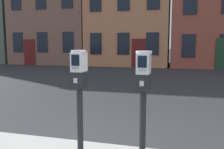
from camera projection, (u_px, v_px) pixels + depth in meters
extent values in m
cylinder|color=black|center=(80.00, 119.00, 3.53)|extent=(0.09, 0.09, 0.98)
cube|color=black|center=(79.00, 79.00, 3.45)|extent=(0.18, 0.25, 0.23)
cube|color=#A5A8AD|center=(75.00, 81.00, 3.34)|extent=(0.06, 0.01, 0.07)
cube|color=#B7BABF|center=(79.00, 62.00, 3.42)|extent=(0.18, 0.24, 0.28)
cube|color=black|center=(75.00, 60.00, 3.31)|extent=(0.12, 0.01, 0.16)
cylinder|color=blue|center=(73.00, 68.00, 3.33)|extent=(0.02, 0.01, 0.02)
cylinder|color=red|center=(75.00, 68.00, 3.32)|extent=(0.02, 0.01, 0.02)
cylinder|color=green|center=(78.00, 68.00, 3.31)|extent=(0.02, 0.01, 0.02)
cylinder|color=#B7BABF|center=(79.00, 51.00, 3.40)|extent=(0.23, 0.23, 0.03)
cylinder|color=black|center=(143.00, 125.00, 3.30)|extent=(0.09, 0.09, 0.98)
cube|color=black|center=(143.00, 82.00, 3.22)|extent=(0.18, 0.25, 0.23)
cube|color=#A5A8AD|center=(142.00, 84.00, 3.10)|extent=(0.06, 0.01, 0.07)
cube|color=#B7BABF|center=(144.00, 64.00, 3.19)|extent=(0.18, 0.24, 0.28)
cube|color=black|center=(142.00, 62.00, 3.08)|extent=(0.12, 0.01, 0.15)
cylinder|color=blue|center=(139.00, 70.00, 3.10)|extent=(0.02, 0.01, 0.02)
cylinder|color=red|center=(142.00, 70.00, 3.09)|extent=(0.02, 0.01, 0.02)
cylinder|color=green|center=(145.00, 70.00, 3.08)|extent=(0.02, 0.01, 0.02)
cylinder|color=#B7BABF|center=(144.00, 52.00, 3.17)|extent=(0.23, 0.23, 0.03)
cube|color=brown|center=(56.00, 6.00, 21.15)|extent=(6.74, 5.05, 10.14)
cube|color=black|center=(18.00, 42.00, 19.67)|extent=(0.90, 0.06, 1.60)
cube|color=black|center=(42.00, 42.00, 19.11)|extent=(0.90, 0.06, 1.60)
cube|color=black|center=(68.00, 42.00, 18.56)|extent=(0.90, 0.06, 1.60)
cube|color=black|center=(16.00, 0.00, 19.24)|extent=(0.90, 0.06, 1.60)
cube|color=#591414|center=(30.00, 52.00, 19.51)|extent=(1.00, 0.07, 2.10)
cube|color=black|center=(96.00, 44.00, 18.01)|extent=(0.90, 0.06, 1.60)
cube|color=black|center=(123.00, 44.00, 17.48)|extent=(0.90, 0.06, 1.60)
cube|color=black|center=(153.00, 44.00, 16.95)|extent=(0.90, 0.06, 1.60)
cube|color=black|center=(95.00, 1.00, 17.60)|extent=(0.90, 0.06, 1.60)
cube|color=#591414|center=(139.00, 53.00, 17.29)|extent=(1.00, 0.07, 2.10)
cube|color=black|center=(189.00, 46.00, 16.36)|extent=(0.90, 0.06, 1.59)
cube|color=black|center=(190.00, 2.00, 15.99)|extent=(0.90, 0.06, 1.59)
cube|color=#193823|center=(223.00, 54.00, 15.88)|extent=(1.00, 0.07, 2.10)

